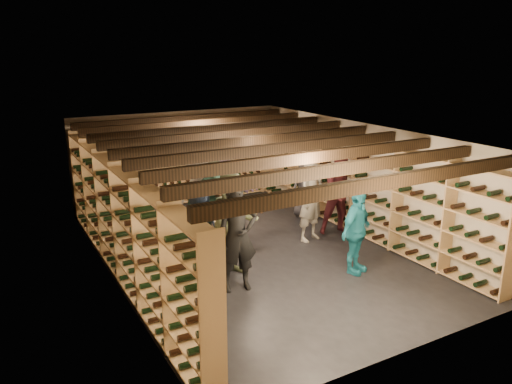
{
  "coord_description": "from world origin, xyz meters",
  "views": [
    {
      "loc": [
        -4.49,
        -8.13,
        3.92
      ],
      "look_at": [
        0.17,
        0.2,
        1.18
      ],
      "focal_mm": 35.0,
      "sensor_mm": 36.0,
      "label": 1
    }
  ],
  "objects": [
    {
      "name": "ceiling",
      "position": [
        0.0,
        0.0,
        2.4
      ],
      "size": [
        5.5,
        8.0,
        0.01
      ],
      "primitive_type": "cube",
      "color": "beige",
      "rests_on": "walls"
    },
    {
      "name": "ground",
      "position": [
        0.0,
        0.0,
        0.0
      ],
      "size": [
        8.0,
        8.0,
        0.0
      ],
      "primitive_type": "plane",
      "color": "black",
      "rests_on": "ground"
    },
    {
      "name": "wine_rack_left",
      "position": [
        -2.57,
        0.0,
        1.08
      ],
      "size": [
        0.32,
        7.5,
        2.15
      ],
      "color": "#A57850",
      "rests_on": "ground"
    },
    {
      "name": "person_8",
      "position": [
        2.18,
        0.0,
        0.95
      ],
      "size": [
        1.1,
        0.97,
        1.9
      ],
      "primitive_type": "imported",
      "rotation": [
        0.0,
        0.0,
        -0.32
      ],
      "color": "#44161B",
      "rests_on": "ground"
    },
    {
      "name": "person_9",
      "position": [
        -0.54,
        1.3,
        0.92
      ],
      "size": [
        1.2,
        0.7,
        1.84
      ],
      "primitive_type": "imported",
      "rotation": [
        0.0,
        0.0,
        -0.01
      ],
      "color": "beige",
      "rests_on": "ground"
    },
    {
      "name": "person_11",
      "position": [
        0.03,
        1.3,
        0.84
      ],
      "size": [
        1.63,
        0.81,
        1.69
      ],
      "primitive_type": "imported",
      "rotation": [
        0.0,
        0.0,
        0.21
      ],
      "color": "slate",
      "rests_on": "ground"
    },
    {
      "name": "person_7",
      "position": [
        1.39,
        0.02,
        0.92
      ],
      "size": [
        0.77,
        0.62,
        1.85
      ],
      "primitive_type": "imported",
      "rotation": [
        0.0,
        0.0,
        0.29
      ],
      "color": "gray",
      "rests_on": "ground"
    },
    {
      "name": "wine_rack_back",
      "position": [
        0.0,
        3.83,
        1.07
      ],
      "size": [
        4.7,
        0.3,
        2.15
      ],
      "color": "#A57850",
      "rests_on": "ground"
    },
    {
      "name": "person_2",
      "position": [
        -0.81,
        -0.74,
        0.96
      ],
      "size": [
        0.99,
        0.81,
        1.92
      ],
      "primitive_type": "imported",
      "rotation": [
        0.0,
        0.0,
        -0.09
      ],
      "color": "#59613E",
      "rests_on": "ground"
    },
    {
      "name": "wine_rack_right",
      "position": [
        2.57,
        0.0,
        1.08
      ],
      "size": [
        0.32,
        7.5,
        2.15
      ],
      "color": "#A57850",
      "rests_on": "ground"
    },
    {
      "name": "crate_stack_right",
      "position": [
        0.36,
        2.29,
        0.17
      ],
      "size": [
        0.52,
        0.36,
        0.34
      ],
      "rotation": [
        0.0,
        0.0,
        -0.06
      ],
      "color": "tan",
      "rests_on": "ground"
    },
    {
      "name": "person_5",
      "position": [
        -0.48,
        0.2,
        0.77
      ],
      "size": [
        1.46,
        0.56,
        1.55
      ],
      "primitive_type": "imported",
      "rotation": [
        0.0,
        0.0,
        -0.08
      ],
      "color": "brown",
      "rests_on": "ground"
    },
    {
      "name": "person_1",
      "position": [
        -1.0,
        -1.26,
        0.95
      ],
      "size": [
        0.76,
        0.55,
        1.91
      ],
      "primitive_type": "imported",
      "rotation": [
        0.0,
        0.0,
        -0.15
      ],
      "color": "black",
      "rests_on": "ground"
    },
    {
      "name": "person_12",
      "position": [
        2.14,
        1.3,
        0.74
      ],
      "size": [
        0.77,
        0.55,
        1.48
      ],
      "primitive_type": "imported",
      "rotation": [
        0.0,
        0.0,
        -0.11
      ],
      "color": "#343237",
      "rests_on": "ground"
    },
    {
      "name": "person_4",
      "position": [
        1.16,
        -1.71,
        0.79
      ],
      "size": [
        1.0,
        0.7,
        1.58
      ],
      "primitive_type": "imported",
      "rotation": [
        0.0,
        0.0,
        0.38
      ],
      "color": "#196D7D",
      "rests_on": "ground"
    },
    {
      "name": "walls",
      "position": [
        0.0,
        0.0,
        1.2
      ],
      "size": [
        5.52,
        8.02,
        2.4
      ],
      "color": "#BCAB92",
      "rests_on": "ground"
    },
    {
      "name": "person_6",
      "position": [
        -1.04,
        0.26,
        0.74
      ],
      "size": [
        0.83,
        0.65,
        1.49
      ],
      "primitive_type": "imported",
      "rotation": [
        0.0,
        0.0,
        0.27
      ],
      "color": "#202E46",
      "rests_on": "ground"
    },
    {
      "name": "crate_loose",
      "position": [
        0.12,
        1.57,
        0.09
      ],
      "size": [
        0.55,
        0.41,
        0.17
      ],
      "primitive_type": "cube",
      "rotation": [
        0.0,
        0.0,
        -0.18
      ],
      "color": "tan",
      "rests_on": "ground"
    },
    {
      "name": "ceiling_joists",
      "position": [
        0.0,
        0.0,
        2.26
      ],
      "size": [
        5.4,
        7.12,
        0.18
      ],
      "color": "black",
      "rests_on": "ground"
    },
    {
      "name": "person_10",
      "position": [
        -0.51,
        0.75,
        0.92
      ],
      "size": [
        1.13,
        0.59,
        1.84
      ],
      "primitive_type": "imported",
      "rotation": [
        0.0,
        0.0,
        -0.13
      ],
      "color": "#254839",
      "rests_on": "ground"
    },
    {
      "name": "crate_stack_left",
      "position": [
        0.45,
        2.55,
        0.34
      ],
      "size": [
        0.54,
        0.39,
        0.68
      ],
      "rotation": [
        0.0,
        0.0,
        0.12
      ],
      "color": "tan",
      "rests_on": "ground"
    }
  ]
}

